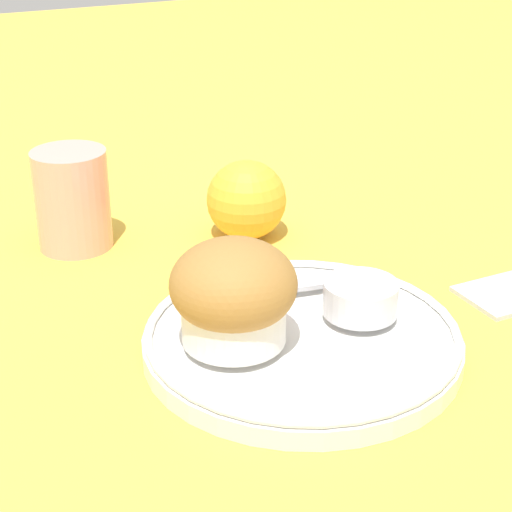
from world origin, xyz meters
TOP-DOWN VIEW (x-y plane):
  - ground_plane at (0.00, 0.00)m, footprint 3.00×3.00m
  - plate at (0.02, 0.00)m, footprint 0.22×0.22m
  - muffin at (-0.03, 0.01)m, footprint 0.09×0.09m
  - cream_ramekin at (0.07, 0.00)m, footprint 0.05×0.05m
  - berry_pair at (0.03, 0.06)m, footprint 0.03×0.01m
  - butter_knife at (0.03, 0.06)m, footprint 0.15×0.04m
  - orange_fruit at (0.07, 0.20)m, footprint 0.07×0.07m
  - juice_glass at (-0.07, 0.25)m, footprint 0.07×0.07m

SIDE VIEW (x-z plane):
  - ground_plane at x=0.00m, z-range 0.00..0.00m
  - plate at x=0.02m, z-range 0.00..0.02m
  - butter_knife at x=0.03m, z-range 0.02..0.02m
  - berry_pair at x=0.03m, z-range 0.02..0.03m
  - cream_ramekin at x=0.07m, z-range 0.02..0.04m
  - orange_fruit at x=0.07m, z-range 0.00..0.07m
  - juice_glass at x=-0.07m, z-range 0.00..0.09m
  - muffin at x=-0.03m, z-range 0.02..0.09m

